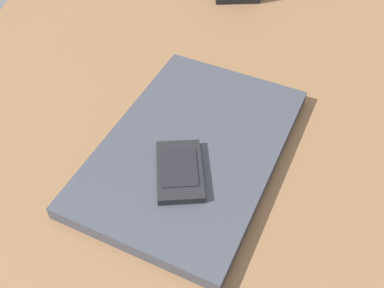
# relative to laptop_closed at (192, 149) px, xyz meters

# --- Properties ---
(desk_surface) EXTENTS (1.20, 0.80, 0.03)m
(desk_surface) POSITION_rel_laptop_closed_xyz_m (-0.06, -0.02, -0.03)
(desk_surface) COLOR brown
(desk_surface) RESTS_ON ground
(laptop_closed) EXTENTS (0.40, 0.33, 0.02)m
(laptop_closed) POSITION_rel_laptop_closed_xyz_m (0.00, 0.00, 0.00)
(laptop_closed) COLOR #33353D
(laptop_closed) RESTS_ON desk_surface
(cell_phone_on_laptop) EXTENTS (0.11, 0.07, 0.01)m
(cell_phone_on_laptop) POSITION_rel_laptop_closed_xyz_m (0.05, -0.01, 0.02)
(cell_phone_on_laptop) COLOR black
(cell_phone_on_laptop) RESTS_ON laptop_closed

